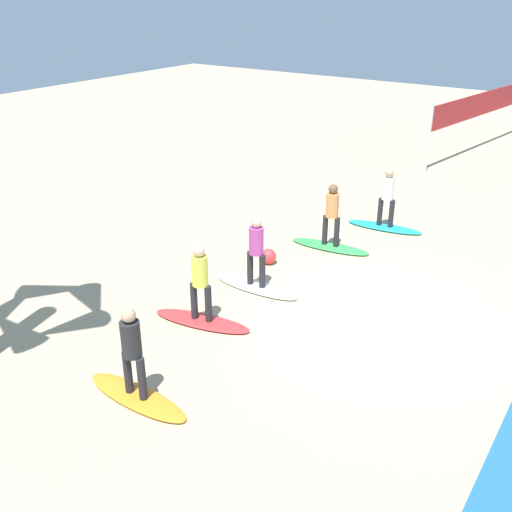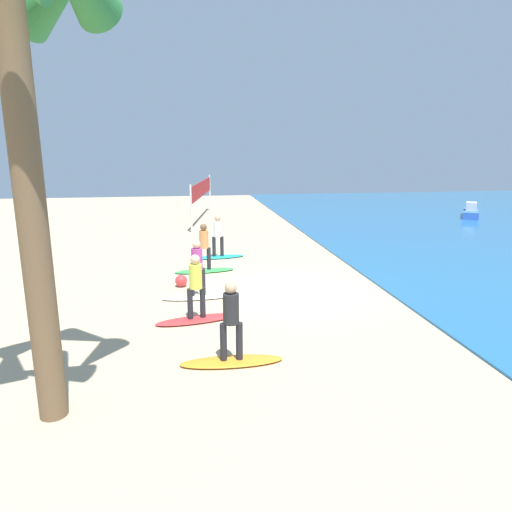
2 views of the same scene
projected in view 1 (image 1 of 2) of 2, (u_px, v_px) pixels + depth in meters
The scene contains 13 objects.
ground_plane at pixel (371, 320), 11.97m from camera, with size 60.00×60.00×0.00m, color tan.
surfboard_teal at pixel (384, 227), 16.40m from camera, with size 2.10×0.56×0.09m, color teal.
surfer_teal at pixel (388, 193), 15.98m from camera, with size 0.32×0.46×1.64m.
surfboard_green at pixel (330, 246), 15.19m from camera, with size 2.10×0.56×0.09m, color green.
surfer_green at pixel (332, 211), 14.77m from camera, with size 0.32×0.46×1.64m.
surfboard_white at pixel (256, 287), 13.18m from camera, with size 2.10×0.56×0.09m, color white.
surfer_white at pixel (256, 247), 12.76m from camera, with size 0.32×0.46×1.64m.
surfboard_red at pixel (202, 321), 11.85m from camera, with size 2.10×0.56×0.09m, color red.
surfer_red at pixel (200, 277), 11.43m from camera, with size 0.32×0.45×1.64m.
surfboard_orange at pixel (137, 397), 9.68m from camera, with size 2.10×0.56×0.09m, color orange.
surfer_orange at pixel (132, 346), 9.26m from camera, with size 0.32×0.46×1.64m.
volleyball_net at pixel (486, 105), 23.49m from camera, with size 8.99×1.53×2.50m.
beach_ball at pixel (269, 256), 14.30m from camera, with size 0.38×0.38×0.38m, color #E53838.
Camera 1 is at (9.80, 3.90, 6.26)m, focal length 41.10 mm.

